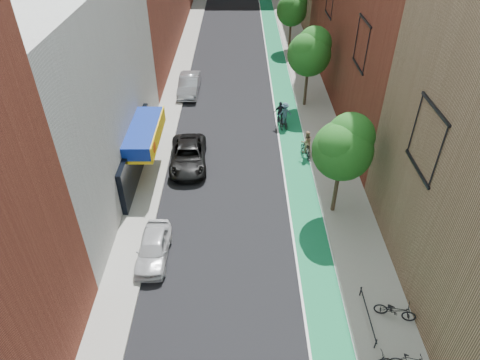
{
  "coord_description": "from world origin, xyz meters",
  "views": [
    {
      "loc": [
        -0.04,
        -9.68,
        17.05
      ],
      "look_at": [
        -0.0,
        11.18,
        1.5
      ],
      "focal_mm": 32.0,
      "sensor_mm": 36.0,
      "label": 1
    }
  ],
  "objects_px": {
    "parked_car_black": "(188,156)",
    "cyclist_lane_far": "(285,116)",
    "parked_car_white": "(153,248)",
    "cyclist_lane_near": "(306,146)",
    "cyclist_lane_mid": "(280,117)",
    "parked_car_silver": "(189,84)"
  },
  "relations": [
    {
      "from": "parked_car_white",
      "to": "cyclist_lane_mid",
      "type": "bearing_deg",
      "value": 61.37
    },
    {
      "from": "cyclist_lane_near",
      "to": "cyclist_lane_mid",
      "type": "relative_size",
      "value": 0.96
    },
    {
      "from": "parked_car_white",
      "to": "cyclist_lane_mid",
      "type": "relative_size",
      "value": 1.89
    },
    {
      "from": "parked_car_black",
      "to": "cyclist_lane_near",
      "type": "height_order",
      "value": "cyclist_lane_near"
    },
    {
      "from": "parked_car_white",
      "to": "cyclist_lane_near",
      "type": "height_order",
      "value": "cyclist_lane_near"
    },
    {
      "from": "parked_car_white",
      "to": "parked_car_silver",
      "type": "height_order",
      "value": "parked_car_silver"
    },
    {
      "from": "cyclist_lane_near",
      "to": "parked_car_black",
      "type": "bearing_deg",
      "value": -7.07
    },
    {
      "from": "cyclist_lane_near",
      "to": "cyclist_lane_far",
      "type": "distance_m",
      "value": 4.49
    },
    {
      "from": "cyclist_lane_near",
      "to": "cyclist_lane_far",
      "type": "height_order",
      "value": "cyclist_lane_far"
    },
    {
      "from": "parked_car_white",
      "to": "cyclist_lane_far",
      "type": "distance_m",
      "value": 16.29
    },
    {
      "from": "parked_car_black",
      "to": "cyclist_lane_far",
      "type": "relative_size",
      "value": 2.56
    },
    {
      "from": "parked_car_black",
      "to": "cyclist_lane_far",
      "type": "bearing_deg",
      "value": 33.43
    },
    {
      "from": "cyclist_lane_mid",
      "to": "parked_car_silver",
      "type": "bearing_deg",
      "value": -47.54
    },
    {
      "from": "parked_car_silver",
      "to": "cyclist_lane_far",
      "type": "height_order",
      "value": "cyclist_lane_far"
    },
    {
      "from": "cyclist_lane_near",
      "to": "parked_car_silver",
      "type": "bearing_deg",
      "value": -62.98
    },
    {
      "from": "parked_car_silver",
      "to": "cyclist_lane_near",
      "type": "relative_size",
      "value": 2.44
    },
    {
      "from": "parked_car_black",
      "to": "parked_car_silver",
      "type": "bearing_deg",
      "value": 91.42
    },
    {
      "from": "parked_car_white",
      "to": "cyclist_lane_mid",
      "type": "distance_m",
      "value": 16.19
    },
    {
      "from": "cyclist_lane_near",
      "to": "parked_car_white",
      "type": "bearing_deg",
      "value": 32.2
    },
    {
      "from": "parked_car_white",
      "to": "parked_car_black",
      "type": "height_order",
      "value": "parked_car_black"
    },
    {
      "from": "parked_car_silver",
      "to": "cyclist_lane_mid",
      "type": "distance_m",
      "value": 9.96
    },
    {
      "from": "parked_car_white",
      "to": "cyclist_lane_mid",
      "type": "xyz_separation_m",
      "value": [
        7.8,
        14.18,
        0.12
      ]
    }
  ]
}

